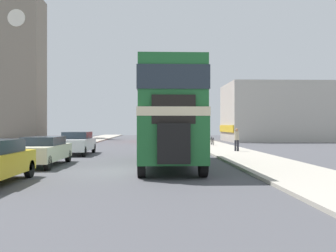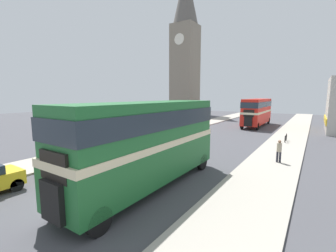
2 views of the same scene
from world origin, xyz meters
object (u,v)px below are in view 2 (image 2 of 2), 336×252
bicycle_on_pavement (286,138)px  car_parked_mid (79,157)px  bus_distant (257,110)px  pedestrian_walking (279,150)px  car_parked_far (146,140)px  church_tower (185,41)px  double_decker_bus (148,138)px

bicycle_on_pavement → car_parked_mid: bearing=-122.8°
bus_distant → pedestrian_walking: 20.61m
car_parked_mid → car_parked_far: (0.19, 6.89, 0.05)m
car_parked_mid → pedestrian_walking: bearing=36.4°
church_tower → pedestrian_walking: bearing=-52.0°
car_parked_mid → car_parked_far: size_ratio=1.03×
bicycle_on_pavement → church_tower: size_ratio=0.05×
bicycle_on_pavement → church_tower: 40.30m
car_parked_far → bicycle_on_pavement: 14.12m
car_parked_far → pedestrian_walking: (10.81, 1.22, 0.24)m
car_parked_far → bicycle_on_pavement: size_ratio=2.57×
bicycle_on_pavement → church_tower: (-25.89, 25.31, 17.70)m
car_parked_mid → church_tower: (-15.29, 41.74, 17.46)m
bus_distant → pedestrian_walking: bus_distant is taller
bus_distant → car_parked_mid: 28.43m
church_tower → bus_distant: bearing=-33.9°
bus_distant → pedestrian_walking: bearing=-73.9°
bus_distant → bicycle_on_pavement: size_ratio=6.02×
bus_distant → church_tower: (-20.61, 13.88, 15.67)m
bus_distant → car_parked_far: (-5.13, -20.98, -1.74)m
double_decker_bus → church_tower: (-21.18, 41.73, 15.56)m
bus_distant → church_tower: 29.38m
double_decker_bus → bicycle_on_pavement: 17.21m
pedestrian_walking → bicycle_on_pavement: pedestrian_walking is taller
car_parked_far → double_decker_bus: bearing=-50.3°
bus_distant → car_parked_mid: size_ratio=2.28×
car_parked_far → church_tower: size_ratio=0.13×
bus_distant → bicycle_on_pavement: bus_distant is taller
double_decker_bus → car_parked_far: size_ratio=2.28×
car_parked_mid → bicycle_on_pavement: car_parked_mid is taller
bus_distant → church_tower: church_tower is taller
pedestrian_walking → church_tower: bearing=128.0°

